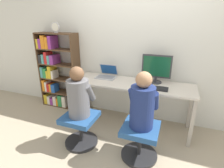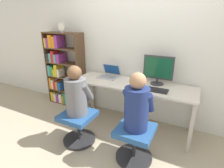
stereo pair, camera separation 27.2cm
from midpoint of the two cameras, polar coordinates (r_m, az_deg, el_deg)
name	(u,v)px [view 2 (the right image)]	position (r m, az deg, el deg)	size (l,w,h in m)	color
ground_plane	(123,134)	(2.92, 6.50, -16.04)	(14.00, 14.00, 0.00)	tan
wall_back	(141,47)	(3.03, 12.06, 11.76)	(10.00, 0.05, 2.60)	silver
desk	(132,88)	(2.84, 9.19, -1.43)	(1.98, 0.60, 0.77)	beige
desktop_monitor	(158,70)	(2.82, 17.51, 4.31)	(0.46, 0.21, 0.45)	#333338
laptop	(109,75)	(3.09, 1.55, 3.07)	(0.34, 0.31, 0.22)	#B7B7BC
keyboard	(153,89)	(2.62, 16.23, -1.75)	(0.42, 0.16, 0.03)	#232326
computer_mouse_by_keyboard	(134,86)	(2.67, 10.24, -0.69)	(0.07, 0.09, 0.04)	silver
office_chair_left	(135,140)	(2.37, 10.84, -17.74)	(0.48, 0.48, 0.46)	#262628
office_chair_right	(78,125)	(2.65, -7.99, -13.07)	(0.48, 0.48, 0.46)	#262628
person_at_monitor	(137,105)	(2.11, 11.77, -6.78)	(0.36, 0.33, 0.71)	navy
person_at_laptop	(76,93)	(2.42, -8.49, -3.13)	(0.36, 0.33, 0.70)	slate
bookshelf	(61,71)	(3.76, -14.28, 3.99)	(0.82, 0.28, 1.50)	#513823
desk_clock	(62,27)	(3.46, -13.91, 17.59)	(0.17, 0.03, 0.19)	#B2B2B7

